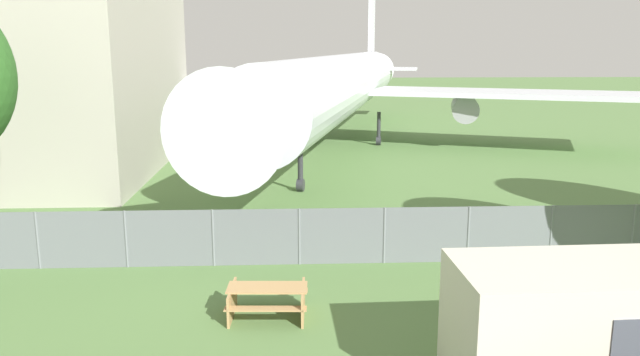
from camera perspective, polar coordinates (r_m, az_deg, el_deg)
name	(u,v)px	position (r m, az deg, el deg)	size (l,w,h in m)	color
perimeter_fence	(384,235)	(18.82, 5.90, -5.25)	(56.07, 0.07, 1.72)	slate
airplane	(342,85)	(39.70, 2.06, 8.50)	(36.99, 44.88, 11.43)	white
portable_cabin	(565,328)	(12.89, 21.51, -12.67)	(4.26, 2.50, 2.47)	beige
picnic_bench_open_grass	(267,298)	(15.34, -4.82, -10.85)	(1.98, 1.49, 0.76)	tan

